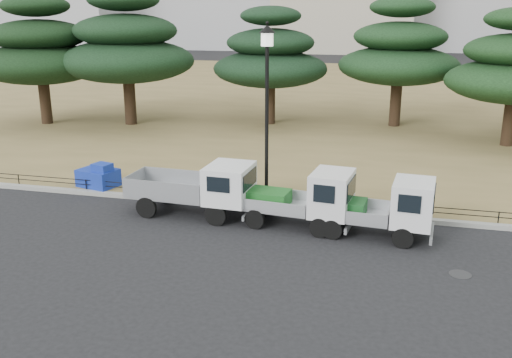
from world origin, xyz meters
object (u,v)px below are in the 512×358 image
(truck_kei_front, at_px, (304,199))
(street_lamp, at_px, (267,86))
(tarp_pile, at_px, (99,177))
(truck_large, at_px, (198,186))
(truck_kei_rear, at_px, (382,208))

(truck_kei_front, relative_size, street_lamp, 0.61)
(tarp_pile, bearing_deg, truck_large, -20.18)
(street_lamp, bearing_deg, truck_kei_rear, -24.19)
(street_lamp, bearing_deg, truck_large, -146.57)
(tarp_pile, bearing_deg, truck_kei_rear, -11.45)
(truck_kei_rear, bearing_deg, truck_kei_front, 179.12)
(truck_large, bearing_deg, truck_kei_front, -0.56)
(truck_kei_rear, bearing_deg, truck_large, -179.60)
(truck_large, xyz_separation_m, tarp_pile, (-4.79, 1.76, -0.51))
(truck_kei_rear, relative_size, street_lamp, 0.60)
(truck_kei_front, bearing_deg, truck_kei_rear, 0.51)
(truck_large, relative_size, truck_kei_front, 1.15)
(truck_kei_rear, relative_size, tarp_pile, 2.22)
(truck_large, distance_m, tarp_pile, 5.13)
(truck_kei_rear, height_order, tarp_pile, truck_kei_rear)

